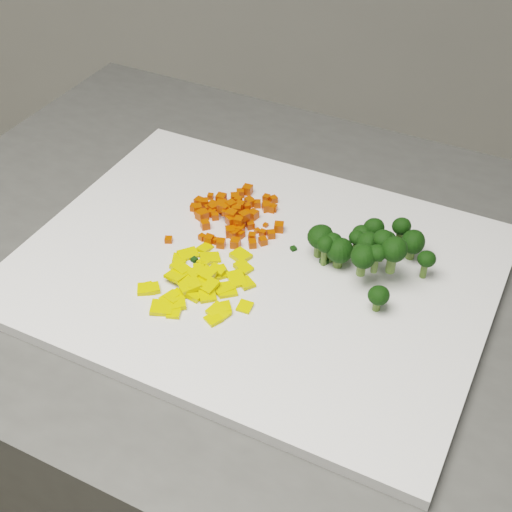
# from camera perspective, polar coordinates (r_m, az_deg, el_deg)

# --- Properties ---
(counter_block) EXTENTS (1.06, 0.89, 0.90)m
(counter_block) POSITION_cam_1_polar(r_m,az_deg,el_deg) (1.12, 1.39, -18.00)
(counter_block) COLOR #484846
(counter_block) RESTS_ON ground
(cutting_board) EXTENTS (0.58, 0.51, 0.01)m
(cutting_board) POSITION_cam_1_polar(r_m,az_deg,el_deg) (0.75, 0.00, -0.95)
(cutting_board) COLOR white
(cutting_board) RESTS_ON counter_block
(carrot_pile) EXTENTS (0.11, 0.11, 0.03)m
(carrot_pile) POSITION_cam_1_polar(r_m,az_deg,el_deg) (0.80, -1.55, 3.85)
(carrot_pile) COLOR #C13002
(carrot_pile) RESTS_ON cutting_board
(pepper_pile) EXTENTS (0.12, 0.12, 0.02)m
(pepper_pile) POSITION_cam_1_polar(r_m,az_deg,el_deg) (0.72, -4.58, -1.69)
(pepper_pile) COLOR yellow
(pepper_pile) RESTS_ON cutting_board
(broccoli_pile) EXTENTS (0.13, 0.13, 0.06)m
(broccoli_pile) POSITION_cam_1_polar(r_m,az_deg,el_deg) (0.73, 9.32, 0.34)
(broccoli_pile) COLOR black
(broccoli_pile) RESTS_ON cutting_board
(carrot_cube_0) EXTENTS (0.01, 0.01, 0.01)m
(carrot_cube_0) POSITION_cam_1_polar(r_m,az_deg,el_deg) (0.82, 0.11, 4.19)
(carrot_cube_0) COLOR #C13002
(carrot_cube_0) RESTS_ON carrot_pile
(carrot_cube_1) EXTENTS (0.01, 0.01, 0.01)m
(carrot_cube_1) POSITION_cam_1_polar(r_m,az_deg,el_deg) (0.82, -0.86, 3.75)
(carrot_cube_1) COLOR #C13002
(carrot_cube_1) RESTS_ON carrot_pile
(carrot_cube_2) EXTENTS (0.01, 0.01, 0.01)m
(carrot_cube_2) POSITION_cam_1_polar(r_m,az_deg,el_deg) (0.82, -3.42, 3.84)
(carrot_cube_2) COLOR #C13002
(carrot_cube_2) RESTS_ON carrot_pile
(carrot_cube_3) EXTENTS (0.01, 0.01, 0.01)m
(carrot_cube_3) POSITION_cam_1_polar(r_m,az_deg,el_deg) (0.85, -0.81, 5.29)
(carrot_cube_3) COLOR #C13002
(carrot_cube_3) RESTS_ON carrot_pile
(carrot_cube_4) EXTENTS (0.01, 0.01, 0.01)m
(carrot_cube_4) POSITION_cam_1_polar(r_m,az_deg,el_deg) (0.77, -1.65, 1.04)
(carrot_cube_4) COLOR #C13002
(carrot_cube_4) RESTS_ON carrot_pile
(carrot_cube_5) EXTENTS (0.01, 0.01, 0.01)m
(carrot_cube_5) POSITION_cam_1_polar(r_m,az_deg,el_deg) (0.82, -1.44, 4.47)
(carrot_cube_5) COLOR #C13002
(carrot_cube_5) RESTS_ON carrot_pile
(carrot_cube_6) EXTENTS (0.01, 0.01, 0.01)m
(carrot_cube_6) POSITION_cam_1_polar(r_m,az_deg,el_deg) (0.83, 1.42, 4.55)
(carrot_cube_6) COLOR #C13002
(carrot_cube_6) RESTS_ON carrot_pile
(carrot_cube_7) EXTENTS (0.01, 0.01, 0.01)m
(carrot_cube_7) POSITION_cam_1_polar(r_m,az_deg,el_deg) (0.78, -1.34, 2.14)
(carrot_cube_7) COLOR #C13002
(carrot_cube_7) RESTS_ON carrot_pile
(carrot_cube_8) EXTENTS (0.01, 0.01, 0.01)m
(carrot_cube_8) POSITION_cam_1_polar(r_m,az_deg,el_deg) (0.77, -3.33, 1.25)
(carrot_cube_8) COLOR #C13002
(carrot_cube_8) RESTS_ON carrot_pile
(carrot_cube_9) EXTENTS (0.01, 0.01, 0.01)m
(carrot_cube_9) POSITION_cam_1_polar(r_m,az_deg,el_deg) (0.81, -1.46, 4.10)
(carrot_cube_9) COLOR #C13002
(carrot_cube_9) RESTS_ON carrot_pile
(carrot_cube_10) EXTENTS (0.01, 0.01, 0.01)m
(carrot_cube_10) POSITION_cam_1_polar(r_m,az_deg,el_deg) (0.82, -0.47, 4.29)
(carrot_cube_10) COLOR #C13002
(carrot_cube_10) RESTS_ON carrot_pile
(carrot_cube_11) EXTENTS (0.01, 0.01, 0.01)m
(carrot_cube_11) POSITION_cam_1_polar(r_m,az_deg,el_deg) (0.81, -4.26, 3.28)
(carrot_cube_11) COLOR #C13002
(carrot_cube_11) RESTS_ON carrot_pile
(carrot_cube_12) EXTENTS (0.01, 0.01, 0.01)m
(carrot_cube_12) POSITION_cam_1_polar(r_m,az_deg,el_deg) (0.81, -2.06, 3.65)
(carrot_cube_12) COLOR #C13002
(carrot_cube_12) RESTS_ON carrot_pile
(carrot_cube_13) EXTENTS (0.01, 0.01, 0.01)m
(carrot_cube_13) POSITION_cam_1_polar(r_m,az_deg,el_deg) (0.79, -1.97, 3.28)
(carrot_cube_13) COLOR #C13002
(carrot_cube_13) RESTS_ON carrot_pile
(carrot_cube_14) EXTENTS (0.01, 0.01, 0.01)m
(carrot_cube_14) POSITION_cam_1_polar(r_m,az_deg,el_deg) (0.78, -1.40, 2.81)
(carrot_cube_14) COLOR #C13002
(carrot_cube_14) RESTS_ON carrot_pile
(carrot_cube_15) EXTENTS (0.01, 0.01, 0.01)m
(carrot_cube_15) POSITION_cam_1_polar(r_m,az_deg,el_deg) (0.77, -0.36, 1.10)
(carrot_cube_15) COLOR #C13002
(carrot_cube_15) RESTS_ON carrot_pile
(carrot_cube_16) EXTENTS (0.01, 0.01, 0.01)m
(carrot_cube_16) POSITION_cam_1_polar(r_m,az_deg,el_deg) (0.80, -1.58, 3.74)
(carrot_cube_16) COLOR #C13002
(carrot_cube_16) RESTS_ON carrot_pile
(carrot_cube_17) EXTENTS (0.01, 0.01, 0.01)m
(carrot_cube_17) POSITION_cam_1_polar(r_m,az_deg,el_deg) (0.82, -2.38, 4.17)
(carrot_cube_17) COLOR #C13002
(carrot_cube_17) RESTS_ON carrot_pile
(carrot_cube_18) EXTENTS (0.01, 0.01, 0.01)m
(carrot_cube_18) POSITION_cam_1_polar(r_m,az_deg,el_deg) (0.81, -1.73, 3.39)
(carrot_cube_18) COLOR #C13002
(carrot_cube_18) RESTS_ON carrot_pile
(carrot_cube_19) EXTENTS (0.01, 0.01, 0.01)m
(carrot_cube_19) POSITION_cam_1_polar(r_m,az_deg,el_deg) (0.78, -1.44, 2.59)
(carrot_cube_19) COLOR #C13002
(carrot_cube_19) RESTS_ON carrot_pile
(carrot_cube_20) EXTENTS (0.01, 0.01, 0.01)m
(carrot_cube_20) POSITION_cam_1_polar(r_m,az_deg,el_deg) (0.78, -0.32, 1.57)
(carrot_cube_20) COLOR #C13002
(carrot_cube_20) RESTS_ON carrot_pile
(carrot_cube_21) EXTENTS (0.01, 0.01, 0.01)m
(carrot_cube_21) POSITION_cam_1_polar(r_m,az_deg,el_deg) (0.83, -1.80, 4.48)
(carrot_cube_21) COLOR #C13002
(carrot_cube_21) RESTS_ON carrot_pile
(carrot_cube_22) EXTENTS (0.01, 0.01, 0.01)m
(carrot_cube_22) POSITION_cam_1_polar(r_m,az_deg,el_deg) (0.84, -3.66, 4.78)
(carrot_cube_22) COLOR #C13002
(carrot_cube_22) RESTS_ON carrot_pile
(carrot_cube_23) EXTENTS (0.01, 0.01, 0.01)m
(carrot_cube_23) POSITION_cam_1_polar(r_m,az_deg,el_deg) (0.81, -0.73, 3.97)
(carrot_cube_23) COLOR #C13002
(carrot_cube_23) RESTS_ON carrot_pile
(carrot_cube_24) EXTENTS (0.01, 0.01, 0.01)m
(carrot_cube_24) POSITION_cam_1_polar(r_m,az_deg,el_deg) (0.78, -4.34, 1.51)
(carrot_cube_24) COLOR #C13002
(carrot_cube_24) RESTS_ON carrot_pile
(carrot_cube_25) EXTENTS (0.01, 0.01, 0.01)m
(carrot_cube_25) POSITION_cam_1_polar(r_m,az_deg,el_deg) (0.80, -2.53, 3.83)
(carrot_cube_25) COLOR #C13002
(carrot_cube_25) RESTS_ON carrot_pile
(carrot_cube_26) EXTENTS (0.01, 0.01, 0.01)m
(carrot_cube_26) POSITION_cam_1_polar(r_m,az_deg,el_deg) (0.82, -2.80, 4.15)
(carrot_cube_26) COLOR #C13002
(carrot_cube_26) RESTS_ON carrot_pile
(carrot_cube_27) EXTENTS (0.01, 0.01, 0.01)m
(carrot_cube_27) POSITION_cam_1_polar(r_m,az_deg,el_deg) (0.81, -0.21, 3.33)
(carrot_cube_27) COLOR #C13002
(carrot_cube_27) RESTS_ON carrot_pile
(carrot_cube_28) EXTENTS (0.01, 0.01, 0.01)m
(carrot_cube_28) POSITION_cam_1_polar(r_m,az_deg,el_deg) (0.81, -0.82, 3.31)
(carrot_cube_28) COLOR #C13002
(carrot_cube_28) RESTS_ON carrot_pile
(carrot_cube_29) EXTENTS (0.01, 0.01, 0.01)m
(carrot_cube_29) POSITION_cam_1_polar(r_m,az_deg,el_deg) (0.77, -2.83, 1.02)
(carrot_cube_29) COLOR #C13002
(carrot_cube_29) RESTS_ON carrot_pile
(carrot_cube_30) EXTENTS (0.01, 0.01, 0.01)m
(carrot_cube_30) POSITION_cam_1_polar(r_m,az_deg,el_deg) (0.78, 1.22, 1.74)
(carrot_cube_30) COLOR #C13002
(carrot_cube_30) RESTS_ON carrot_pile
(carrot_cube_31) EXTENTS (0.01, 0.01, 0.01)m
(carrot_cube_31) POSITION_cam_1_polar(r_m,az_deg,el_deg) (0.80, -2.51, 3.49)
(carrot_cube_31) COLOR #C13002
(carrot_cube_31) RESTS_ON carrot_pile
(carrot_cube_32) EXTENTS (0.01, 0.01, 0.01)m
(carrot_cube_32) POSITION_cam_1_polar(r_m,az_deg,el_deg) (0.83, -0.55, 4.41)
(carrot_cube_32) COLOR #C13002
(carrot_cube_32) RESTS_ON carrot_pile
(carrot_cube_33) EXTENTS (0.01, 0.01, 0.01)m
(carrot_cube_33) POSITION_cam_1_polar(r_m,az_deg,el_deg) (0.79, -1.93, 3.27)
(carrot_cube_33) COLOR #C13002
(carrot_cube_33) RESTS_ON carrot_pile
(carrot_cube_34) EXTENTS (0.01, 0.01, 0.01)m
(carrot_cube_34) POSITION_cam_1_polar(r_m,az_deg,el_deg) (0.78, -1.26, 1.75)
(carrot_cube_34) COLOR #C13002
(carrot_cube_34) RESTS_ON carrot_pile
(carrot_cube_35) EXTENTS (0.01, 0.01, 0.01)m
(carrot_cube_35) POSITION_cam_1_polar(r_m,az_deg,el_deg) (0.79, -0.45, 2.49)
(carrot_cube_35) COLOR #C13002
(carrot_cube_35) RESTS_ON carrot_pile
(carrot_cube_36) EXTENTS (0.01, 0.01, 0.01)m
(carrot_cube_36) POSITION_cam_1_polar(r_m,az_deg,el_deg) (0.82, -2.94, 3.91)
(carrot_cube_36) COLOR #C13002
(carrot_cube_36) RESTS_ON carrot_pile
(carrot_cube_37) EXTENTS (0.01, 0.01, 0.01)m
(carrot_cube_37) POSITION_cam_1_polar(r_m,az_deg,el_deg) (0.83, -4.14, 4.27)
(carrot_cube_37) COLOR #C13002
(carrot_cube_37) RESTS_ON carrot_pile
(carrot_cube_38) EXTENTS (0.01, 0.01, 0.01)m
(carrot_cube_38) POSITION_cam_1_polar(r_m,az_deg,el_deg) (0.82, 1.43, 3.86)
(carrot_cube_38) COLOR #C13002
(carrot_cube_38) RESTS_ON carrot_pile
(carrot_cube_39) EXTENTS (0.01, 0.01, 0.01)m
(carrot_cube_39) POSITION_cam_1_polar(r_m,az_deg,el_deg) (0.81, -3.30, 3.20)
(carrot_cube_39) COLOR #C13002
(carrot_cube_39) RESTS_ON carrot_pile
(carrot_cube_40) EXTENTS (0.01, 0.01, 0.01)m
(carrot_cube_40) POSITION_cam_1_polar(r_m,az_deg,el_deg) (0.81, -2.79, 3.99)
(carrot_cube_40) COLOR #C13002
(carrot_cube_40) RESTS_ON carrot_pile
(carrot_cube_41) EXTENTS (0.01, 0.01, 0.01)m
(carrot_cube_41) POSITION_cam_1_polar(r_m,az_deg,el_deg) (0.78, -1.96, 1.77)
(carrot_cube_41) COLOR #C13002
(carrot_cube_41) RESTS_ON carrot_pile
(carrot_cube_42) EXTENTS (0.01, 0.01, 0.01)m
(carrot_cube_42) POSITION_cam_1_polar(r_m,az_deg,el_deg) (0.81, -3.54, 3.45)
(carrot_cube_42) COLOR #C13002
(carrot_cube_42) RESTS_ON carrot_pile
(carrot_cube_43) EXTENTS (0.01, 0.01, 0.01)m
(carrot_cube_43) POSITION_cam_1_polar(r_m,az_deg,el_deg) (0.79, -1.74, 2.40)
(carrot_cube_43) COLOR #C13002
(carrot_cube_43) RESTS_ON carrot_pile
(carrot_cube_44) EXTENTS (0.01, 0.01, 0.01)m
(carrot_cube_44) POSITION_cam_1_polar(r_m,az_deg,el_deg) (0.82, 0.86, 3.93)
(carrot_cube_44) COLOR #C13002
(carrot_cube_44) RESTS_ON carrot_pile
(carrot_cube_45) EXTENTS (0.01, 0.01, 0.01)m
(carrot_cube_45) POSITION_cam_1_polar(r_m,az_deg,el_deg) (0.82, -4.71, 3.79)
(carrot_cube_45) COLOR #C13002
(carrot_cube_45) RESTS_ON carrot_pile
(carrot_cube_46) EXTENTS (0.01, 0.01, 0.01)m
(carrot_cube_46) POSITION_cam_1_polar(r_m,az_deg,el_deg) (0.79, -1.25, 2.20)
(carrot_cube_46) COLOR #C13002
(carrot_cube_46) RESTS_ON carrot_pile
(carrot_cube_47) EXTENTS (0.01, 0.01, 0.01)m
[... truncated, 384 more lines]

